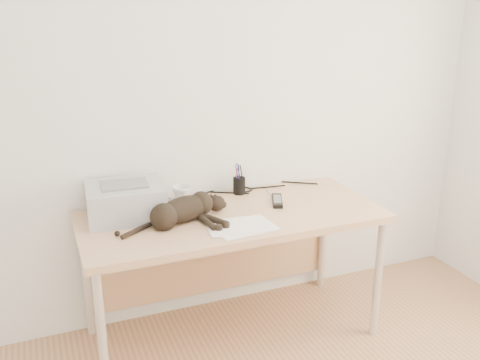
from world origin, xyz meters
name	(u,v)px	position (x,y,z in m)	size (l,w,h in m)	color
wall_back	(208,98)	(0.00, 1.75, 1.30)	(3.50, 3.50, 0.00)	white
desk	(226,230)	(0.00, 1.48, 0.61)	(1.60, 0.70, 0.74)	#E2B384
printer	(125,201)	(-0.53, 1.55, 0.83)	(0.41, 0.36, 0.19)	#B6B6BB
papers	(241,226)	(-0.02, 1.21, 0.74)	(0.35, 0.26, 0.01)	white
cat	(182,211)	(-0.28, 1.37, 0.80)	(0.61, 0.31, 0.14)	black
mug	(182,195)	(-0.20, 1.63, 0.79)	(0.11, 0.11, 0.10)	white
pen_cup	(239,185)	(0.15, 1.66, 0.79)	(0.07, 0.07, 0.18)	black
remote_grey	(173,202)	(-0.25, 1.64, 0.75)	(0.06, 0.20, 0.02)	slate
remote_black	(277,201)	(0.29, 1.45, 0.75)	(0.05, 0.19, 0.02)	black
mouse	(278,197)	(0.32, 1.49, 0.76)	(0.06, 0.10, 0.03)	white
cable_tangle	(213,194)	(0.00, 1.70, 0.75)	(1.36, 0.09, 0.01)	black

